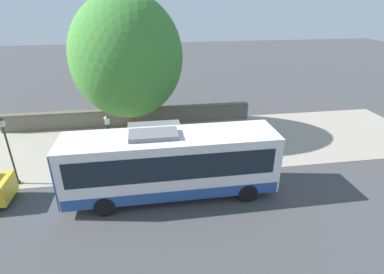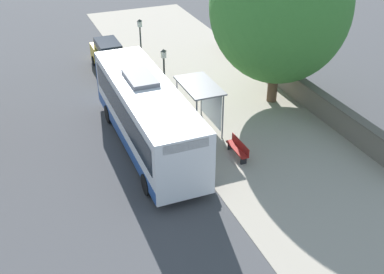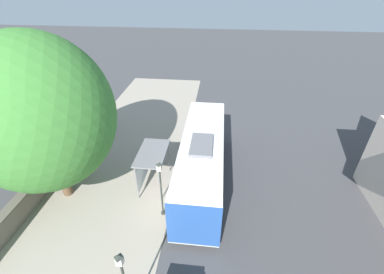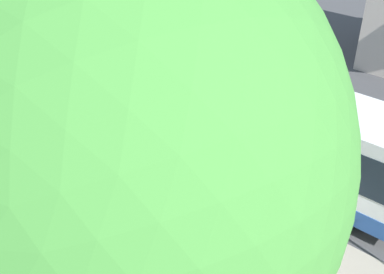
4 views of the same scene
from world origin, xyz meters
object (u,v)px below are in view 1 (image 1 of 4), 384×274
bus_shelter (154,132)px  pedestrian (235,158)px  bench (205,150)px  bus (171,163)px  shade_tree (127,57)px  street_lamp_far (8,146)px  street_lamp_near (110,142)px

bus_shelter → pedestrian: (1.67, 4.62, -1.29)m
bench → pedestrian: bearing=30.7°
bus → shade_tree: 9.70m
pedestrian → shade_tree: 10.49m
bus_shelter → street_lamp_far: (1.02, -7.83, 0.18)m
bus_shelter → shade_tree: size_ratio=0.31×
bus_shelter → bench: 3.76m
bus → bus_shelter: size_ratio=3.44×
bus → bus_shelter: 3.39m
bench → shade_tree: 8.60m
pedestrian → street_lamp_near: street_lamp_near is taller
pedestrian → street_lamp_far: street_lamp_far is taller
bus → street_lamp_near: street_lamp_near is taller
street_lamp_near → street_lamp_far: 5.33m
street_lamp_near → bus_shelter: bearing=116.5°
street_lamp_near → shade_tree: bearing=171.4°
bus_shelter → street_lamp_near: size_ratio=0.80×
street_lamp_far → bus: bearing=74.9°
bus → pedestrian: bearing=112.6°
bus → shade_tree: shade_tree is taller
pedestrian → bench: size_ratio=0.88×
pedestrian → bench: bearing=-149.3°
bus → bus_shelter: bus is taller
bus_shelter → bench: bearing=99.8°
bench → bus_shelter: bearing=-80.2°
pedestrian → street_lamp_near: 7.28m
bench → shade_tree: bearing=-134.5°
bench → street_lamp_far: street_lamp_far is taller
bus → shade_tree: (-8.60, -2.20, 3.93)m
bus → pedestrian: bus is taller
bus_shelter → street_lamp_far: size_ratio=0.78×
bus → street_lamp_far: street_lamp_far is taller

